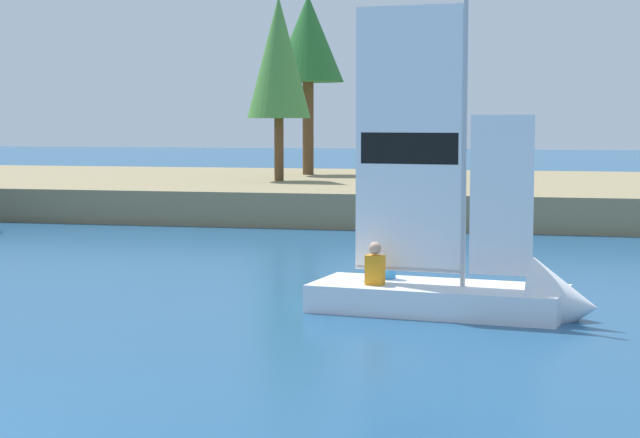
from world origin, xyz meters
The scene contains 4 objects.
shore_bank centered at (0.00, 27.91, 0.49)m, with size 80.00×14.76×0.98m, color #897A56.
shoreline_tree_midleft centered at (-2.57, 30.47, 5.82)m, with size 2.59×2.59×6.49m.
shoreline_tree_centre centered at (-2.51, 26.23, 4.97)m, with size 2.07×2.07×6.00m.
sailboat centered at (5.68, 8.19, 0.38)m, with size 4.57×2.10×5.87m.
Camera 1 is at (7.04, -8.89, 3.03)m, focal length 62.42 mm.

